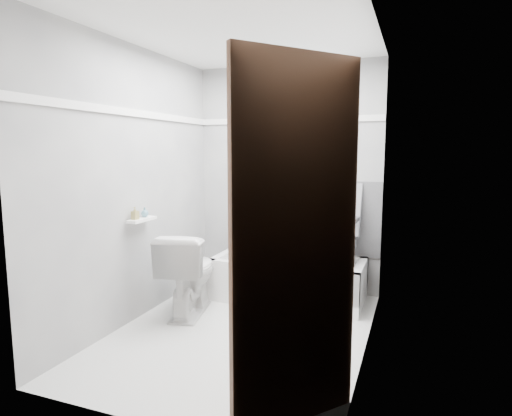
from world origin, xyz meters
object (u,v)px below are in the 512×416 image
at_px(door, 333,264).
at_px(soap_bottle_a, 135,213).
at_px(bathtub, 288,278).
at_px(toilet, 189,273).
at_px(office_chair, 326,238).
at_px(soap_bottle_b, 145,212).

bearing_deg(door, soap_bottle_a, 148.46).
relative_size(bathtub, door, 0.75).
distance_m(toilet, door, 2.29).
relative_size(office_chair, toilet, 1.38).
height_order(bathtub, soap_bottle_a, soap_bottle_a).
bearing_deg(soap_bottle_a, door, -31.54).
height_order(soap_bottle_a, soap_bottle_b, soap_bottle_a).
height_order(bathtub, toilet, toilet).
bearing_deg(toilet, soap_bottle_b, 19.70).
xyz_separation_m(office_chair, door, (0.48, -2.25, 0.35)).
bearing_deg(soap_bottle_a, bathtub, 43.85).
bearing_deg(bathtub, door, -69.05).
xyz_separation_m(office_chair, soap_bottle_b, (-1.44, -0.94, 0.31)).
height_order(office_chair, toilet, office_chair).
distance_m(office_chair, door, 2.33).
height_order(toilet, soap_bottle_b, soap_bottle_b).
xyz_separation_m(soap_bottle_a, soap_bottle_b, (0.00, 0.14, -0.01)).
xyz_separation_m(door, soap_bottle_a, (-1.92, 1.18, -0.03)).
bearing_deg(office_chair, soap_bottle_a, -140.81).
bearing_deg(soap_bottle_b, soap_bottle_a, -90.00).
bearing_deg(door, bathtub, 110.95).
bearing_deg(bathtub, toilet, -137.35).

